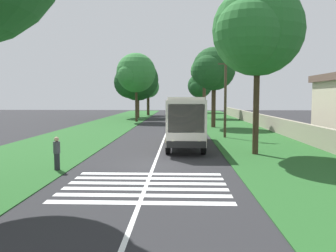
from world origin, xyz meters
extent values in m
plane|color=#262628|center=(0.00, 0.00, 0.00)|extent=(160.00, 160.00, 0.00)
cube|color=#235623|center=(15.00, 8.20, 0.02)|extent=(120.00, 8.00, 0.04)
cube|color=#235623|center=(15.00, -8.20, 0.02)|extent=(120.00, 8.00, 0.04)
cube|color=silver|center=(15.00, 0.00, 0.00)|extent=(110.00, 0.16, 0.01)
cube|color=silver|center=(7.70, -1.80, 2.10)|extent=(11.00, 2.50, 2.90)
cube|color=slate|center=(8.00, -1.80, 2.62)|extent=(9.68, 2.54, 0.85)
cube|color=slate|center=(2.24, -1.80, 2.45)|extent=(0.08, 2.20, 1.74)
cube|color=#B29E19|center=(7.70, -1.80, 1.10)|extent=(10.78, 2.53, 0.36)
cube|color=silver|center=(7.70, -1.80, 3.64)|extent=(10.56, 2.30, 0.18)
cube|color=black|center=(2.12, -1.80, 0.87)|extent=(0.16, 2.40, 0.40)
sphere|color=#F2EDCC|center=(2.18, -1.00, 1.00)|extent=(0.24, 0.24, 0.24)
sphere|color=#F2EDCC|center=(2.18, -2.60, 1.00)|extent=(0.24, 0.24, 0.24)
cylinder|color=black|center=(3.80, -0.65, 0.55)|extent=(1.10, 0.32, 1.10)
cylinder|color=black|center=(11.20, -0.65, 0.55)|extent=(1.10, 0.32, 1.10)
cylinder|color=black|center=(3.80, -2.95, 0.55)|extent=(1.10, 0.32, 1.10)
cylinder|color=black|center=(11.20, -2.95, 0.55)|extent=(1.10, 0.32, 1.10)
cube|color=silver|center=(-6.50, 0.00, 0.00)|extent=(0.45, 6.80, 0.01)
cube|color=silver|center=(-5.60, 0.00, 0.00)|extent=(0.45, 6.80, 0.01)
cube|color=silver|center=(-4.70, 0.00, 0.00)|extent=(0.45, 6.80, 0.01)
cube|color=silver|center=(-3.80, 0.00, 0.00)|extent=(0.45, 6.80, 0.01)
cube|color=silver|center=(-2.90, 0.00, 0.00)|extent=(0.45, 6.80, 0.01)
cube|color=silver|center=(-2.00, 0.00, 0.00)|extent=(0.45, 6.80, 0.01)
cube|color=black|center=(26.44, -1.65, 0.53)|extent=(4.30, 1.75, 0.70)
cube|color=slate|center=(26.34, -1.65, 1.15)|extent=(2.00, 1.61, 0.55)
cylinder|color=black|center=(25.09, -0.87, 0.32)|extent=(0.64, 0.22, 0.64)
cylinder|color=black|center=(27.79, -0.87, 0.32)|extent=(0.64, 0.22, 0.64)
cylinder|color=black|center=(25.09, -2.43, 0.32)|extent=(0.64, 0.22, 0.64)
cylinder|color=black|center=(27.79, -2.43, 0.32)|extent=(0.64, 0.22, 0.64)
cube|color=gold|center=(32.90, -1.94, 0.53)|extent=(4.30, 1.75, 0.70)
cube|color=slate|center=(32.80, -1.94, 1.15)|extent=(2.00, 1.61, 0.55)
cylinder|color=black|center=(31.55, -1.16, 0.32)|extent=(0.64, 0.22, 0.64)
cylinder|color=black|center=(34.25, -1.16, 0.32)|extent=(0.64, 0.22, 0.64)
cylinder|color=black|center=(31.55, -2.72, 0.32)|extent=(0.64, 0.22, 0.64)
cylinder|color=black|center=(34.25, -2.72, 0.32)|extent=(0.64, 0.22, 0.64)
cylinder|color=#3D2D1E|center=(51.30, 5.12, 2.33)|extent=(0.56, 0.56, 4.58)
sphere|color=#337A38|center=(51.30, 5.12, 5.87)|extent=(4.55, 4.55, 4.55)
sphere|color=#337A38|center=(52.66, 5.12, 5.53)|extent=(2.66, 2.66, 2.66)
sphere|color=#337A38|center=(50.16, 5.80, 5.53)|extent=(3.17, 3.17, 3.17)
cylinder|color=brown|center=(42.98, 6.24, 2.42)|extent=(0.58, 0.58, 4.76)
sphere|color=#19471E|center=(42.98, 6.24, 6.87)|extent=(7.55, 7.55, 7.55)
sphere|color=#19471E|center=(45.25, 6.24, 6.31)|extent=(5.12, 5.12, 5.12)
sphere|color=#19471E|center=(41.09, 7.37, 6.31)|extent=(5.54, 5.54, 5.54)
cylinder|color=#3D2D1E|center=(32.58, 5.15, 2.90)|extent=(0.36, 0.36, 5.72)
sphere|color=#337A38|center=(32.58, 5.15, 7.37)|extent=(5.87, 5.87, 5.87)
sphere|color=#337A38|center=(34.34, 5.15, 6.93)|extent=(4.28, 4.28, 4.28)
sphere|color=#337A38|center=(31.11, 6.03, 6.93)|extent=(3.23, 3.23, 3.23)
cylinder|color=#3D2D1E|center=(23.51, -5.55, 2.88)|extent=(0.53, 0.53, 5.69)
sphere|color=#19471E|center=(23.51, -5.55, 7.17)|extent=(5.25, 5.25, 5.25)
sphere|color=#19471E|center=(25.08, -5.55, 6.78)|extent=(3.75, 3.75, 3.75)
sphere|color=#19471E|center=(22.20, -4.76, 6.78)|extent=(3.86, 3.86, 3.86)
cylinder|color=#4C3826|center=(42.41, -5.76, 3.52)|extent=(0.56, 0.56, 6.95)
sphere|color=#337A38|center=(42.41, -5.76, 8.34)|extent=(4.90, 4.90, 4.90)
sphere|color=#337A38|center=(43.88, -5.76, 7.97)|extent=(3.21, 3.21, 3.21)
sphere|color=#337A38|center=(41.18, -5.02, 7.97)|extent=(3.08, 3.08, 3.08)
cylinder|color=#3D2D1E|center=(63.52, -6.21, 2.46)|extent=(0.56, 0.56, 4.84)
sphere|color=#19471E|center=(63.52, -6.21, 6.49)|extent=(5.85, 5.85, 5.85)
sphere|color=#19471E|center=(65.28, -6.21, 6.05)|extent=(4.04, 4.04, 4.04)
sphere|color=#19471E|center=(62.06, -5.33, 6.05)|extent=(3.30, 3.30, 3.30)
cylinder|color=#3D2D1E|center=(3.82, -6.32, 3.20)|extent=(0.38, 0.38, 6.32)
sphere|color=#286B2D|center=(3.82, -6.32, 7.94)|extent=(5.75, 5.75, 5.75)
sphere|color=#286B2D|center=(5.54, -6.32, 7.51)|extent=(3.65, 3.65, 3.65)
sphere|color=#286B2D|center=(2.38, -5.46, 7.51)|extent=(3.98, 3.98, 3.98)
cylinder|color=#473828|center=(12.89, -5.55, 3.68)|extent=(0.24, 0.24, 7.29)
cube|color=#3D3326|center=(12.89, -5.55, 6.73)|extent=(0.12, 1.40, 0.12)
cube|color=#9E937F|center=(20.00, -11.60, 0.82)|extent=(70.00, 0.40, 1.56)
cylinder|color=#26262D|center=(-1.43, 4.81, 0.46)|extent=(0.28, 0.28, 0.85)
cylinder|color=#3F3F47|center=(-1.43, 4.81, 1.19)|extent=(0.34, 0.34, 0.60)
sphere|color=tan|center=(-1.43, 4.81, 1.61)|extent=(0.24, 0.24, 0.24)
camera|label=1|loc=(-18.09, -1.41, 3.72)|focal=36.07mm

